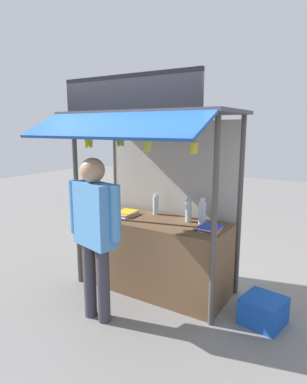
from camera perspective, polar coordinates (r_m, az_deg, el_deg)
ground_plane at (r=4.40m, az=0.00°, el=-16.16°), size 20.00×20.00×0.00m
stall_counter at (r=4.21m, az=0.00°, el=-10.72°), size 1.85×0.71×0.90m
stall_structure at (r=4.00m, az=0.56°, el=4.23°), size 2.05×1.53×2.54m
water_bottle_mid_right at (r=3.99m, az=6.03°, el=-3.54°), size 0.07×0.07×0.24m
water_bottle_back_left at (r=3.93m, az=8.37°, el=-3.36°), size 0.09×0.09×0.31m
water_bottle_rear_center at (r=4.13m, az=6.07°, el=-2.84°), size 0.08×0.08×0.27m
water_bottle_center at (r=4.31m, az=0.40°, el=-2.18°), size 0.08×0.08×0.27m
magazine_stack_far_left at (r=4.39m, az=-10.38°, el=-3.37°), size 0.23×0.33×0.07m
magazine_stack_mid_left at (r=3.73m, az=9.70°, el=-6.14°), size 0.26×0.28×0.05m
magazine_stack_right at (r=4.28m, az=-4.70°, el=-3.69°), size 0.26×0.31×0.05m
banana_bunch_rightmost at (r=3.16m, az=6.99°, el=7.70°), size 0.09×0.09×0.30m
banana_bunch_inner_left at (r=3.42m, az=-1.13°, el=8.19°), size 0.11×0.10×0.30m
banana_bunch_leftmost at (r=3.62m, az=-5.79°, el=8.96°), size 0.11×0.11×0.25m
banana_bunch_inner_right at (r=3.92m, az=-11.16°, el=8.69°), size 0.12×0.12×0.29m
vendor_person at (r=3.43m, az=-10.15°, el=-5.66°), size 0.65×0.32×1.73m
plastic_crate at (r=3.83m, az=18.42°, el=-18.84°), size 0.46×0.46×0.28m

